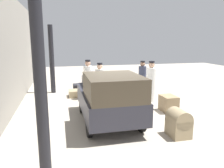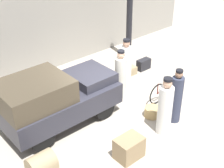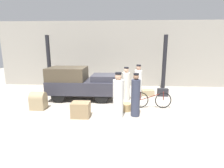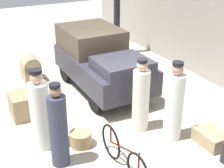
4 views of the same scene
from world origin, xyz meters
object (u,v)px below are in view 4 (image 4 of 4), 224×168
object	(u,v)px
bicycle	(124,156)
wicker_basket	(81,139)
suitcase_black_upright	(211,137)
porter_lifting_near_truck	(141,98)
porter_carrying_trunk	(58,129)
truck	(100,58)
porter_standing_middle	(40,114)
trunk_barrel_dark	(31,68)
suitcase_tan_flat	(22,106)
conductor_in_dark_uniform	(174,105)

from	to	relation	value
bicycle	wicker_basket	bearing A→B (deg)	-161.78
wicker_basket	suitcase_black_upright	xyz separation A→B (m)	(1.31, 2.56, -0.00)
porter_lifting_near_truck	porter_carrying_trunk	bearing A→B (deg)	-81.08
truck	porter_standing_middle	world-z (taller)	porter_standing_middle
trunk_barrel_dark	suitcase_black_upright	distance (m)	5.88
porter_lifting_near_truck	wicker_basket	bearing A→B (deg)	-91.31
truck	suitcase_tan_flat	distance (m)	2.67
conductor_in_dark_uniform	trunk_barrel_dark	size ratio (longest dim) A/B	2.29
conductor_in_dark_uniform	porter_carrying_trunk	xyz separation A→B (m)	(-0.33, -2.54, -0.03)
bicycle	porter_lifting_near_truck	xyz separation A→B (m)	(-1.16, 1.12, 0.43)
porter_standing_middle	suitcase_black_upright	xyz separation A→B (m)	(1.65, 3.30, -0.67)
trunk_barrel_dark	suitcase_black_upright	bearing A→B (deg)	26.14
bicycle	porter_standing_middle	bearing A→B (deg)	-143.46
porter_lifting_near_truck	truck	bearing A→B (deg)	176.06
porter_carrying_trunk	suitcase_tan_flat	world-z (taller)	porter_carrying_trunk
wicker_basket	porter_carrying_trunk	bearing A→B (deg)	-58.21
conductor_in_dark_uniform	porter_lifting_near_truck	distance (m)	0.79
suitcase_tan_flat	conductor_in_dark_uniform	bearing A→B (deg)	47.79
wicker_basket	suitcase_black_upright	bearing A→B (deg)	62.82
suitcase_tan_flat	trunk_barrel_dark	bearing A→B (deg)	159.20
wicker_basket	trunk_barrel_dark	xyz separation A→B (m)	(-3.96, -0.03, 0.24)
truck	trunk_barrel_dark	world-z (taller)	truck
porter_lifting_near_truck	porter_carrying_trunk	xyz separation A→B (m)	(0.33, -2.11, 0.01)
porter_carrying_trunk	suitcase_tan_flat	bearing A→B (deg)	-173.61
porter_standing_middle	porter_lifting_near_truck	xyz separation A→B (m)	(0.37, 2.25, -0.02)
porter_lifting_near_truck	suitcase_black_upright	bearing A→B (deg)	39.20
truck	conductor_in_dark_uniform	size ratio (longest dim) A/B	1.93
conductor_in_dark_uniform	trunk_barrel_dark	bearing A→B (deg)	-156.95
suitcase_black_upright	bicycle	bearing A→B (deg)	-93.16
conductor_in_dark_uniform	porter_standing_middle	bearing A→B (deg)	-110.91
truck	porter_lifting_near_truck	distance (m)	2.50
conductor_in_dark_uniform	suitcase_tan_flat	xyz separation A→B (m)	(-2.53, -2.79, -0.54)
conductor_in_dark_uniform	wicker_basket	bearing A→B (deg)	-109.60
truck	suitcase_tan_flat	world-z (taller)	truck
wicker_basket	porter_carrying_trunk	distance (m)	0.95
wicker_basket	suitcase_tan_flat	world-z (taller)	suitcase_tan_flat
truck	porter_standing_middle	distance (m)	3.22
wicker_basket	porter_standing_middle	world-z (taller)	porter_standing_middle
wicker_basket	porter_standing_middle	xyz separation A→B (m)	(-0.33, -0.74, 0.67)
bicycle	wicker_basket	size ratio (longest dim) A/B	3.70
trunk_barrel_dark	suitcase_black_upright	world-z (taller)	trunk_barrel_dark
porter_lifting_near_truck	suitcase_tan_flat	bearing A→B (deg)	-128.46
truck	wicker_basket	world-z (taller)	truck
bicycle	conductor_in_dark_uniform	distance (m)	1.70
conductor_in_dark_uniform	porter_carrying_trunk	world-z (taller)	conductor_in_dark_uniform
porter_standing_middle	trunk_barrel_dark	bearing A→B (deg)	168.91
truck	wicker_basket	xyz separation A→B (m)	(2.45, -1.69, -0.77)
conductor_in_dark_uniform	porter_carrying_trunk	size ratio (longest dim) A/B	1.04
bicycle	suitcase_tan_flat	world-z (taller)	bicycle
wicker_basket	porter_lifting_near_truck	bearing A→B (deg)	88.69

